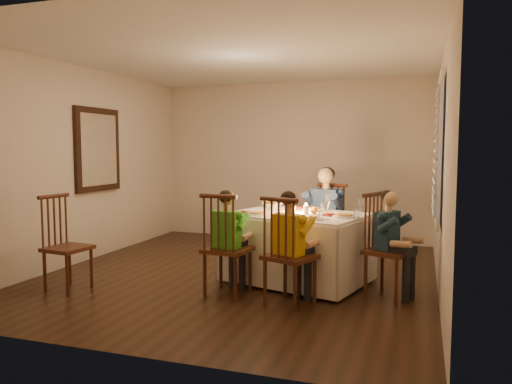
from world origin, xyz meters
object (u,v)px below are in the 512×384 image
(dining_table, at_px, (297,233))
(chair_near_right, at_px, (290,304))
(chair_adult, at_px, (325,267))
(chair_extra, at_px, (69,290))
(chair_near_left, at_px, (228,294))
(chair_end, at_px, (388,297))
(serving_bowl, at_px, (273,205))
(child_green, at_px, (228,294))
(child_teal, at_px, (388,297))
(child_yellow, at_px, (290,304))
(adult, at_px, (325,267))

(dining_table, height_order, chair_near_right, dining_table)
(dining_table, bearing_deg, chair_adult, 92.67)
(chair_near_right, height_order, chair_extra, chair_near_right)
(chair_near_left, relative_size, chair_end, 1.00)
(chair_near_left, distance_m, chair_extra, 1.73)
(serving_bowl, bearing_deg, child_green, -96.92)
(child_teal, distance_m, serving_bowl, 1.82)
(chair_end, bearing_deg, chair_extra, 127.16)
(chair_near_left, bearing_deg, child_teal, -157.85)
(chair_extra, xyz_separation_m, child_yellow, (2.39, 0.27, 0.00))
(chair_near_right, relative_size, chair_extra, 1.04)
(child_green, xyz_separation_m, child_teal, (1.60, 0.44, 0.00))
(chair_adult, bearing_deg, chair_near_left, -100.67)
(dining_table, distance_m, chair_adult, 0.98)
(child_teal, xyz_separation_m, serving_bowl, (-1.46, 0.72, 0.81))
(child_teal, bearing_deg, chair_near_right, 144.95)
(chair_near_right, bearing_deg, child_teal, -127.34)
(chair_adult, distance_m, serving_bowl, 1.07)
(chair_end, bearing_deg, chair_adult, 61.75)
(child_green, bearing_deg, child_teal, -157.85)
(chair_extra, relative_size, child_yellow, 0.92)
(chair_extra, distance_m, child_yellow, 2.40)
(chair_near_right, bearing_deg, adult, -70.64)
(chair_near_right, relative_size, child_yellow, 0.96)
(chair_end, relative_size, adult, 0.83)
(dining_table, xyz_separation_m, adult, (0.17, 0.79, -0.56))
(dining_table, distance_m, adult, 0.98)
(dining_table, relative_size, chair_near_left, 1.62)
(chair_end, distance_m, serving_bowl, 1.82)
(dining_table, relative_size, child_yellow, 1.56)
(child_teal, relative_size, serving_bowl, 4.71)
(chair_near_right, bearing_deg, chair_near_left, 10.36)
(chair_near_right, distance_m, adult, 1.64)
(child_green, bearing_deg, chair_adult, -109.15)
(dining_table, xyz_separation_m, chair_extra, (-2.25, -1.12, -0.56))
(adult, xyz_separation_m, serving_bowl, (-0.60, -0.35, 0.81))
(child_green, bearing_deg, serving_bowl, -90.01)
(chair_extra, height_order, child_teal, child_teal)
(dining_table, distance_m, child_yellow, 1.03)
(chair_extra, height_order, child_green, child_green)
(chair_near_right, xyz_separation_m, adult, (0.04, 1.64, 0.00))
(chair_adult, xyz_separation_m, child_teal, (0.86, -1.07, 0.00))
(adult, bearing_deg, chair_near_left, -100.67)
(child_green, bearing_deg, chair_extra, 20.27)
(child_yellow, xyz_separation_m, serving_bowl, (-0.56, 1.29, 0.81))
(chair_near_right, bearing_deg, serving_bowl, -45.85)
(dining_table, height_order, child_green, dining_table)
(serving_bowl, bearing_deg, child_teal, -26.39)
(chair_near_right, xyz_separation_m, child_green, (-0.70, 0.13, 0.00))
(chair_adult, bearing_deg, child_yellow, -75.84)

